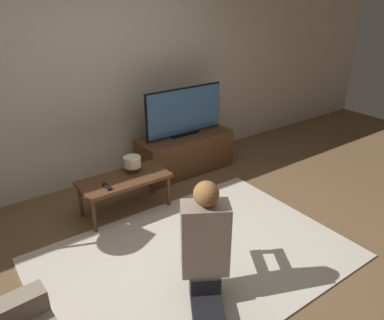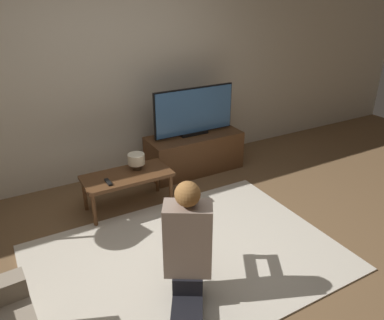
# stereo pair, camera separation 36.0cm
# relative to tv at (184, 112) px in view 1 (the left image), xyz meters

# --- Properties ---
(ground_plane) EXTENTS (10.00, 10.00, 0.00)m
(ground_plane) POSITION_rel_tv_xyz_m (-0.92, -1.50, -0.79)
(ground_plane) COLOR brown
(wall_back) EXTENTS (10.00, 0.06, 2.60)m
(wall_back) POSITION_rel_tv_xyz_m (-0.92, 0.43, 0.51)
(wall_back) COLOR beige
(wall_back) RESTS_ON ground_plane
(rug) EXTENTS (2.63, 1.83, 0.02)m
(rug) POSITION_rel_tv_xyz_m (-0.92, -1.50, -0.78)
(rug) COLOR beige
(rug) RESTS_ON ground_plane
(tv_stand) EXTENTS (1.20, 0.49, 0.49)m
(tv_stand) POSITION_rel_tv_xyz_m (0.00, -0.00, -0.55)
(tv_stand) COLOR brown
(tv_stand) RESTS_ON ground_plane
(tv) EXTENTS (1.07, 0.08, 0.60)m
(tv) POSITION_rel_tv_xyz_m (0.00, 0.00, 0.00)
(tv) COLOR black
(tv) RESTS_ON tv_stand
(coffee_table) EXTENTS (0.91, 0.44, 0.40)m
(coffee_table) POSITION_rel_tv_xyz_m (-1.06, -0.45, -0.44)
(coffee_table) COLOR brown
(coffee_table) RESTS_ON ground_plane
(person_kneeling) EXTENTS (0.63, 0.83, 0.99)m
(person_kneeling) POSITION_rel_tv_xyz_m (-1.14, -1.92, -0.30)
(person_kneeling) COLOR black
(person_kneeling) RESTS_ON rug
(table_lamp) EXTENTS (0.18, 0.18, 0.17)m
(table_lamp) POSITION_rel_tv_xyz_m (-0.92, -0.38, -0.29)
(table_lamp) COLOR #4C3823
(table_lamp) RESTS_ON coffee_table
(remote) EXTENTS (0.04, 0.15, 0.02)m
(remote) POSITION_rel_tv_xyz_m (-1.29, -0.54, -0.38)
(remote) COLOR black
(remote) RESTS_ON coffee_table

